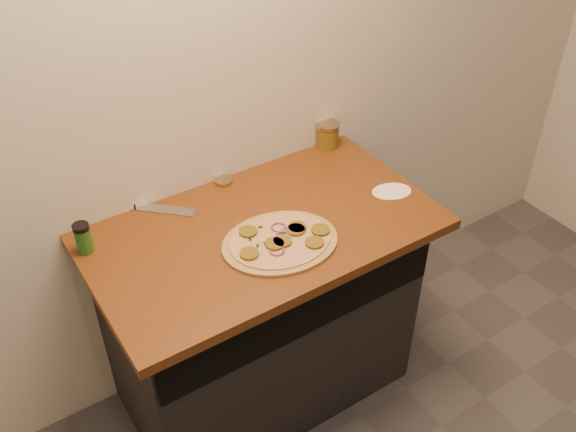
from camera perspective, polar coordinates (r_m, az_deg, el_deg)
cabinet at (r=2.54m, az=-2.41°, el=-8.78°), size 1.10×0.60×0.86m
countertop at (r=2.22m, az=-2.31°, el=-1.28°), size 1.20×0.70×0.04m
pizza at (r=2.12m, az=-0.64°, el=-2.27°), size 0.45×0.45×0.03m
chefs_knife at (r=2.34m, az=-13.05°, el=0.88°), size 0.27×0.26×0.02m
mason_jar_lid at (r=2.42m, az=-5.76°, el=3.11°), size 0.08×0.08×0.01m
salsa_jar at (r=2.60m, az=3.51°, el=7.23°), size 0.10×0.10×0.10m
spice_shaker at (r=2.17m, az=-17.74°, el=-1.88°), size 0.05×0.05×0.11m
flour_spill at (r=2.39m, az=9.20°, el=2.19°), size 0.19×0.19×0.00m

